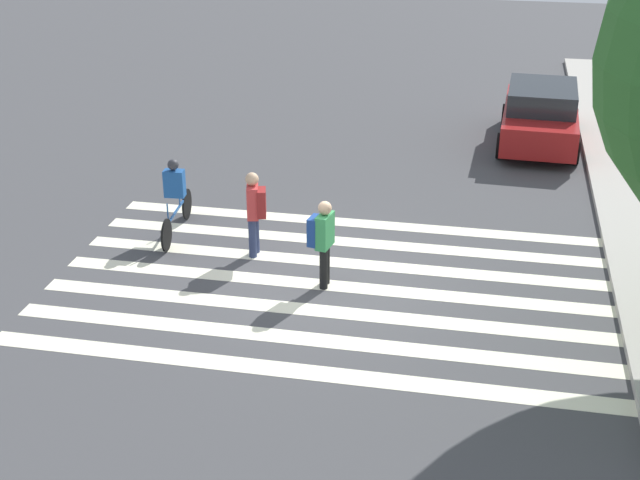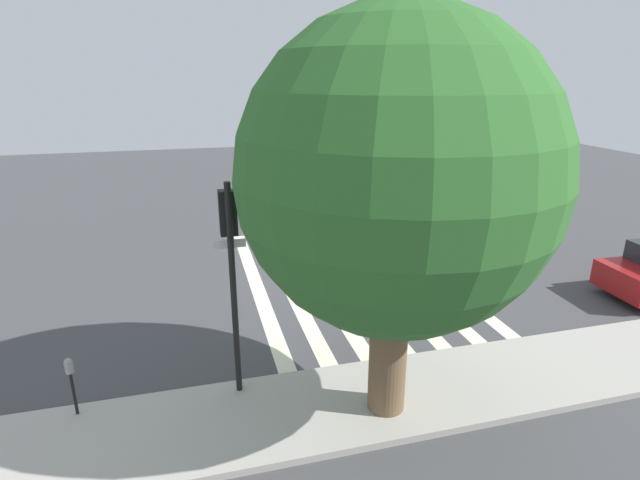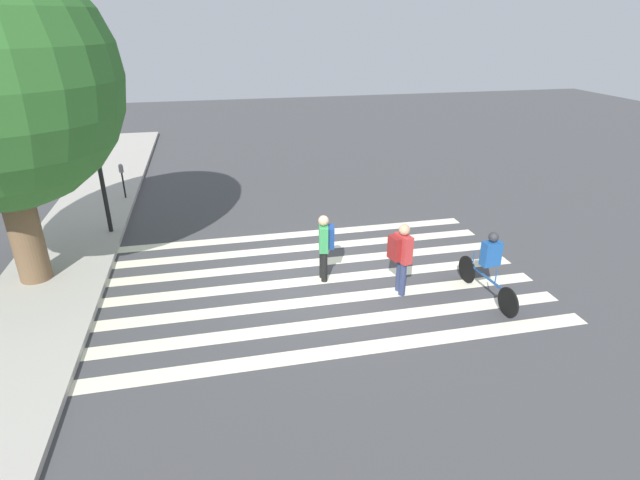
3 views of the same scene
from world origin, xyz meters
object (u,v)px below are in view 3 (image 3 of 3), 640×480
object	(u,v)px
pedestrian_adult_blue_shirt	(401,254)
pedestrian_adult_tall_backpack	(325,243)
cyclist_mid_street	(490,263)
traffic_light	(98,129)
parking_meter	(122,174)

from	to	relation	value
pedestrian_adult_blue_shirt	pedestrian_adult_tall_backpack	distance (m)	1.81
cyclist_mid_street	pedestrian_adult_blue_shirt	bearing A→B (deg)	66.09
traffic_light	pedestrian_adult_tall_backpack	xyz separation A→B (m)	(-3.91, -5.32, -2.12)
parking_meter	cyclist_mid_street	distance (m)	12.25
parking_meter	pedestrian_adult_blue_shirt	size ratio (longest dim) A/B	0.78
traffic_light	cyclist_mid_street	world-z (taller)	traffic_light
traffic_light	parking_meter	world-z (taller)	traffic_light
pedestrian_adult_blue_shirt	pedestrian_adult_tall_backpack	bearing A→B (deg)	-136.95
pedestrian_adult_blue_shirt	cyclist_mid_street	world-z (taller)	pedestrian_adult_blue_shirt
parking_meter	pedestrian_adult_tall_backpack	size ratio (longest dim) A/B	0.81
parking_meter	pedestrian_adult_blue_shirt	world-z (taller)	pedestrian_adult_blue_shirt
traffic_light	pedestrian_adult_tall_backpack	world-z (taller)	traffic_light
parking_meter	pedestrian_adult_tall_backpack	world-z (taller)	pedestrian_adult_tall_backpack
pedestrian_adult_tall_backpack	cyclist_mid_street	world-z (taller)	pedestrian_adult_tall_backpack
parking_meter	pedestrian_adult_tall_backpack	distance (m)	8.80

